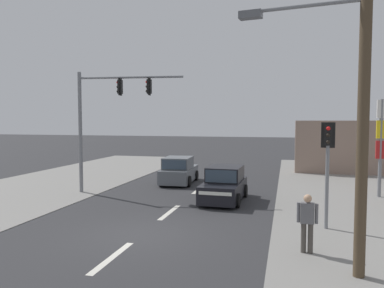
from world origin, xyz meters
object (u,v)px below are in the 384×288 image
(traffic_signal_mast, at_px, (105,110))
(hatchback_oncoming_mid, at_px, (224,185))
(utility_pole_foreground_right, at_px, (357,71))
(hatchback_crossing_left, at_px, (179,171))
(pedestal_signal_right_kerb, at_px, (328,157))
(pedestrian_at_kerb, at_px, (307,220))

(traffic_signal_mast, bearing_deg, hatchback_oncoming_mid, -2.81)
(utility_pole_foreground_right, height_order, hatchback_oncoming_mid, utility_pole_foreground_right)
(hatchback_oncoming_mid, bearing_deg, hatchback_crossing_left, 129.59)
(pedestal_signal_right_kerb, distance_m, hatchback_oncoming_mid, 5.63)
(traffic_signal_mast, distance_m, pedestal_signal_right_kerb, 10.87)
(traffic_signal_mast, bearing_deg, pedestal_signal_right_kerb, -21.02)
(traffic_signal_mast, xyz_separation_m, pedestal_signal_right_kerb, (10.01, -3.85, -1.73))
(pedestal_signal_right_kerb, height_order, pedestrian_at_kerb, pedestal_signal_right_kerb)
(traffic_signal_mast, height_order, pedestal_signal_right_kerb, traffic_signal_mast)
(hatchback_crossing_left, bearing_deg, traffic_signal_mast, -126.27)
(traffic_signal_mast, relative_size, pedestal_signal_right_kerb, 1.69)
(traffic_signal_mast, xyz_separation_m, pedestrian_at_kerb, (9.27, -6.40, -3.22))
(utility_pole_foreground_right, xyz_separation_m, pedestrian_at_kerb, (-0.94, 1.30, -3.80))
(utility_pole_foreground_right, height_order, pedestal_signal_right_kerb, utility_pole_foreground_right)
(hatchback_oncoming_mid, bearing_deg, pedestrian_at_kerb, -61.76)
(pedestrian_at_kerb, bearing_deg, traffic_signal_mast, 145.39)
(pedestal_signal_right_kerb, height_order, hatchback_oncoming_mid, pedestal_signal_right_kerb)
(pedestal_signal_right_kerb, distance_m, pedestrian_at_kerb, 3.05)
(hatchback_oncoming_mid, distance_m, pedestrian_at_kerb, 6.93)
(utility_pole_foreground_right, xyz_separation_m, hatchback_crossing_left, (-7.51, 11.38, -4.02))
(traffic_signal_mast, bearing_deg, pedestrian_at_kerb, -34.61)
(pedestal_signal_right_kerb, bearing_deg, utility_pole_foreground_right, -87.04)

